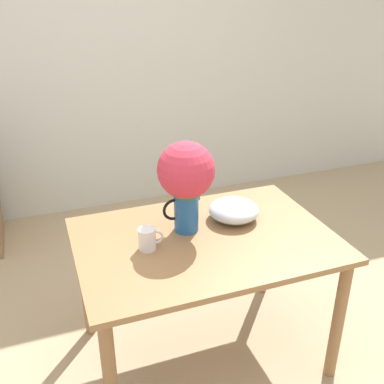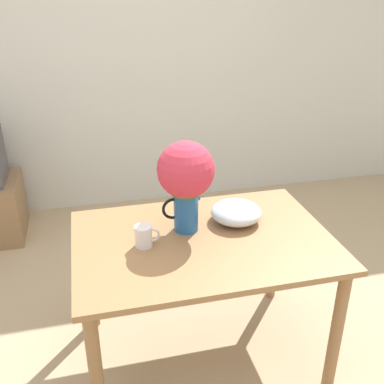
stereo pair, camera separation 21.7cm
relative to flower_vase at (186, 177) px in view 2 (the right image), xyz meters
The scene contains 6 objects.
ground_plane 1.03m from the flower_vase, 125.79° to the right, with size 12.00×12.00×0.00m, color tan.
wall_back 1.92m from the flower_vase, 92.40° to the left, with size 8.00×0.05×2.60m.
table 0.41m from the flower_vase, 59.74° to the right, with size 1.25×0.86×0.73m.
flower_vase is the anchor object (origin of this frame).
coffee_mug 0.34m from the flower_vase, 155.05° to the right, with size 0.12×0.08×0.11m.
white_bowl 0.36m from the flower_vase, ahead, with size 0.26×0.26×0.10m.
Camera 2 is at (-0.36, -1.80, 1.87)m, focal length 42.00 mm.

